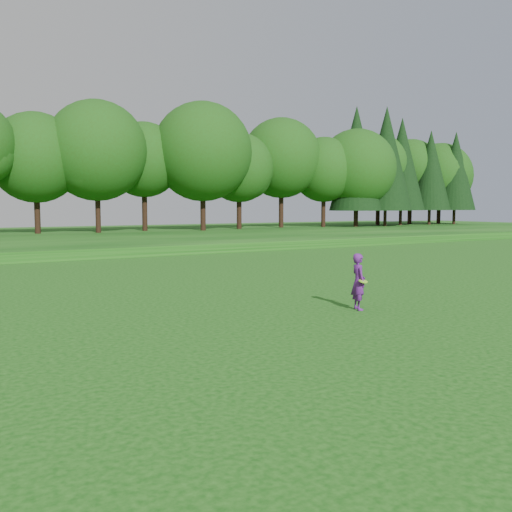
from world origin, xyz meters
TOP-DOWN VIEW (x-y plane):
  - ground at (0.00, 0.00)m, footprint 140.00×140.00m
  - berm at (0.00, 34.00)m, footprint 130.00×30.00m
  - walking_path at (0.00, 20.00)m, footprint 130.00×1.60m
  - woman at (4.35, -0.10)m, footprint 0.56×0.74m

SIDE VIEW (x-z plane):
  - ground at x=0.00m, z-range 0.00..0.00m
  - walking_path at x=0.00m, z-range 0.00..0.04m
  - berm at x=0.00m, z-range 0.00..0.60m
  - woman at x=4.35m, z-range 0.00..1.64m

